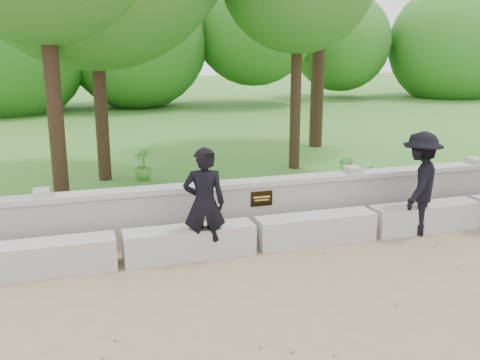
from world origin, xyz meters
The scene contains 9 objects.
ground centered at (0.00, 0.00, 0.00)m, with size 80.00×80.00×0.00m, color #977A5C.
lawn centered at (0.00, 14.00, 0.12)m, with size 40.00×22.00×0.25m, color #406F25.
concrete_bench centered at (0.00, 1.90, 0.22)m, with size 11.90×0.45×0.45m.
parapet_wall centered at (0.00, 2.60, 0.46)m, with size 12.50×0.35×0.90m.
man_main centered at (-0.80, 1.80, 0.82)m, with size 0.66×0.60×1.64m.
visitor_mid centered at (2.77, 1.80, 0.84)m, with size 1.22×1.20×1.69m.
shrub_b centered at (2.57, 3.84, 0.56)m, with size 0.35×0.28×0.63m, color #428E30.
shrub_c centered at (2.96, 3.30, 0.52)m, with size 0.48×0.42×0.53m, color #428E30.
shrub_d centered at (-1.17, 5.77, 0.58)m, with size 0.37×0.33×0.66m, color #428E30.
Camera 1 is at (-2.46, -5.28, 2.98)m, focal length 40.00 mm.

